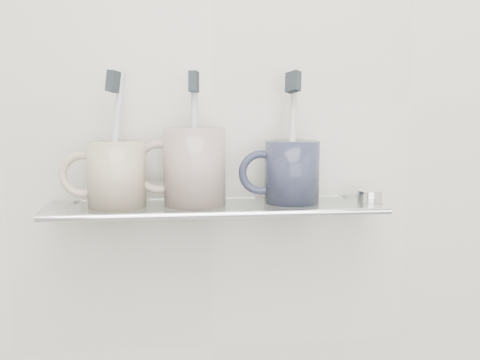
{
  "coord_description": "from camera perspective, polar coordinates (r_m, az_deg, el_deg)",
  "views": [
    {
      "loc": [
        -0.06,
        0.16,
        1.27
      ],
      "look_at": [
        0.04,
        1.04,
        1.14
      ],
      "focal_mm": 45.0,
      "sensor_mm": 36.0,
      "label": 1
    }
  ],
  "objects": [
    {
      "name": "shelf_rail",
      "position": [
        0.84,
        -2.06,
        -3.31
      ],
      "size": [
        0.5,
        0.01,
        0.01
      ],
      "primitive_type": "cylinder",
      "rotation": [
        0.0,
        1.57,
        0.0
      ],
      "color": "silver",
      "rests_on": "shelf_glass"
    },
    {
      "name": "mug_right_handle",
      "position": [
        0.9,
        2.0,
        0.72
      ],
      "size": [
        0.07,
        0.01,
        0.07
      ],
      "primitive_type": "torus",
      "rotation": [
        1.57,
        0.0,
        0.0
      ],
      "color": "black",
      "rests_on": "mug_right"
    },
    {
      "name": "toothbrush_center",
      "position": [
        0.89,
        -4.35,
        4.11
      ],
      "size": [
        0.01,
        0.03,
        0.19
      ],
      "primitive_type": "cylinder",
      "rotation": [
        -0.1,
        -0.01,
        -0.24
      ],
      "color": "#ACB0C2",
      "rests_on": "mug_center"
    },
    {
      "name": "mug_center_handle",
      "position": [
        0.89,
        -7.66,
        1.22
      ],
      "size": [
        0.08,
        0.01,
        0.08
      ],
      "primitive_type": "torus",
      "rotation": [
        1.57,
        0.0,
        0.0
      ],
      "color": "silver",
      "rests_on": "mug_center"
    },
    {
      "name": "mug_right",
      "position": [
        0.91,
        4.95,
        0.76
      ],
      "size": [
        0.11,
        0.11,
        0.09
      ],
      "primitive_type": "cylinder",
      "rotation": [
        0.0,
        0.0,
        0.41
      ],
      "color": "black",
      "rests_on": "shelf_glass"
    },
    {
      "name": "toothbrush_right",
      "position": [
        0.9,
        5.0,
        4.18
      ],
      "size": [
        0.03,
        0.07,
        0.18
      ],
      "primitive_type": "cylinder",
      "rotation": [
        -0.2,
        0.24,
        0.6
      ],
      "color": "beige",
      "rests_on": "mug_right"
    },
    {
      "name": "toothbrush_left",
      "position": [
        0.89,
        -11.73,
        3.97
      ],
      "size": [
        0.04,
        0.03,
        0.19
      ],
      "primitive_type": "cylinder",
      "rotation": [
        -0.16,
        0.05,
        -0.52
      ],
      "color": "#B6BDC8",
      "rests_on": "mug_left"
    },
    {
      "name": "mug_left",
      "position": [
        0.9,
        -11.63,
        0.56
      ],
      "size": [
        0.1,
        0.1,
        0.09
      ],
      "primitive_type": "cylinder",
      "rotation": [
        0.0,
        0.0,
        0.28
      ],
      "color": "beige",
      "rests_on": "shelf_glass"
    },
    {
      "name": "wall_back",
      "position": [
        0.94,
        -2.65,
        7.36
      ],
      "size": [
        2.5,
        0.0,
        2.5
      ],
      "primitive_type": "plane",
      "rotation": [
        1.57,
        0.0,
        0.0
      ],
      "color": "beige",
      "rests_on": "ground"
    },
    {
      "name": "bristles_center",
      "position": [
        0.89,
        -4.41,
        9.28
      ],
      "size": [
        0.02,
        0.03,
        0.03
      ],
      "primitive_type": "cube",
      "rotation": [
        -0.1,
        -0.01,
        -0.24
      ],
      "color": "#22282D",
      "rests_on": "toothbrush_center"
    },
    {
      "name": "mug_center",
      "position": [
        0.89,
        -4.32,
        1.28
      ],
      "size": [
        0.11,
        0.11,
        0.11
      ],
      "primitive_type": "cylinder",
      "rotation": [
        0.0,
        0.0,
        -0.2
      ],
      "color": "silver",
      "rests_on": "shelf_glass"
    },
    {
      "name": "mug_left_handle",
      "position": [
        0.9,
        -14.69,
        0.5
      ],
      "size": [
        0.07,
        0.01,
        0.07
      ],
      "primitive_type": "torus",
      "rotation": [
        1.57,
        0.0,
        0.0
      ],
      "color": "beige",
      "rests_on": "mug_left"
    },
    {
      "name": "bracket_left",
      "position": [
        0.96,
        -15.19,
        -2.87
      ],
      "size": [
        0.02,
        0.03,
        0.02
      ],
      "primitive_type": "cylinder",
      "rotation": [
        1.57,
        0.0,
        0.0
      ],
      "color": "silver",
      "rests_on": "wall_back"
    },
    {
      "name": "bristles_left",
      "position": [
        0.89,
        -11.89,
        9.12
      ],
      "size": [
        0.02,
        0.03,
        0.03
      ],
      "primitive_type": "cube",
      "rotation": [
        -0.16,
        0.05,
        -0.52
      ],
      "color": "#22282D",
      "rests_on": "toothbrush_left"
    },
    {
      "name": "chrome_cap",
      "position": [
        0.95,
        12.19,
        -1.44
      ],
      "size": [
        0.04,
        0.04,
        0.02
      ],
      "primitive_type": "cylinder",
      "color": "silver",
      "rests_on": "shelf_glass"
    },
    {
      "name": "shelf_glass",
      "position": [
        0.9,
        -2.33,
        -2.59
      ],
      "size": [
        0.5,
        0.12,
        0.01
      ],
      "primitive_type": "cube",
      "color": "silver",
      "rests_on": "wall_back"
    },
    {
      "name": "bristles_right",
      "position": [
        0.9,
        5.06,
        9.25
      ],
      "size": [
        0.03,
        0.03,
        0.04
      ],
      "primitive_type": "cube",
      "rotation": [
        -0.2,
        0.24,
        0.6
      ],
      "color": "#22282D",
      "rests_on": "toothbrush_right"
    },
    {
      "name": "bracket_right",
      "position": [
        0.98,
        9.81,
        -2.4
      ],
      "size": [
        0.02,
        0.03,
        0.02
      ],
      "primitive_type": "cylinder",
      "rotation": [
        1.57,
        0.0,
        0.0
      ],
      "color": "silver",
      "rests_on": "wall_back"
    }
  ]
}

